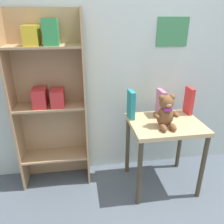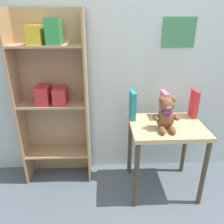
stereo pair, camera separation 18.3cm
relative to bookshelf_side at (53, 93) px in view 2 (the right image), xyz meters
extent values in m
cube|color=silver|center=(0.85, 0.14, 0.38)|extent=(4.80, 0.06, 2.50)
cube|color=#3D8451|center=(1.12, 0.10, 0.51)|extent=(0.29, 0.01, 0.25)
cube|color=tan|center=(-0.30, -0.04, -0.09)|extent=(0.02, 0.25, 1.57)
cube|color=tan|center=(0.30, -0.04, -0.09)|extent=(0.02, 0.25, 1.57)
cube|color=tan|center=(0.00, 0.08, -0.09)|extent=(0.62, 0.02, 1.57)
cube|color=tan|center=(0.00, -0.04, -0.59)|extent=(0.59, 0.23, 0.02)
cube|color=tan|center=(0.00, -0.04, -0.09)|extent=(0.59, 0.23, 0.02)
cube|color=tan|center=(0.00, -0.04, 0.42)|extent=(0.59, 0.23, 0.02)
cube|color=gold|center=(-0.07, -0.05, 0.50)|extent=(0.11, 0.18, 0.15)
cube|color=#33934C|center=(0.07, -0.05, 0.52)|extent=(0.11, 0.18, 0.20)
cube|color=red|center=(-0.07, -0.05, 0.00)|extent=(0.11, 0.18, 0.16)
cube|color=red|center=(0.07, -0.05, -0.01)|extent=(0.11, 0.18, 0.14)
cube|color=tan|center=(0.98, -0.25, -0.23)|extent=(0.62, 0.50, 0.04)
cylinder|color=#453A29|center=(0.70, -0.47, -0.56)|extent=(0.04, 0.04, 0.62)
cylinder|color=#453A29|center=(1.26, -0.47, -0.56)|extent=(0.04, 0.04, 0.62)
cylinder|color=#453A29|center=(0.70, -0.03, -0.56)|extent=(0.04, 0.04, 0.62)
cylinder|color=#453A29|center=(1.26, -0.03, -0.56)|extent=(0.04, 0.04, 0.62)
ellipsoid|color=brown|center=(0.94, -0.31, -0.13)|extent=(0.14, 0.11, 0.17)
sphere|color=brown|center=(0.94, -0.31, 0.00)|extent=(0.12, 0.12, 0.12)
sphere|color=brown|center=(0.90, -0.31, 0.04)|extent=(0.05, 0.05, 0.05)
sphere|color=brown|center=(0.99, -0.31, 0.04)|extent=(0.05, 0.05, 0.05)
ellipsoid|color=#9B6842|center=(0.94, -0.36, -0.01)|extent=(0.05, 0.03, 0.03)
ellipsoid|color=brown|center=(0.86, -0.33, -0.11)|extent=(0.05, 0.09, 0.05)
ellipsoid|color=brown|center=(1.02, -0.33, -0.11)|extent=(0.05, 0.09, 0.05)
ellipsoid|color=brown|center=(0.90, -0.40, -0.19)|extent=(0.05, 0.10, 0.05)
ellipsoid|color=brown|center=(0.98, -0.40, -0.19)|extent=(0.05, 0.10, 0.05)
cube|color=#992D93|center=(0.94, -0.36, -0.05)|extent=(0.06, 0.02, 0.03)
cube|color=teal|center=(0.70, -0.11, -0.09)|extent=(0.05, 0.14, 0.25)
cube|color=#D17093|center=(0.98, -0.10, -0.09)|extent=(0.04, 0.15, 0.24)
cube|color=red|center=(1.26, -0.09, -0.09)|extent=(0.03, 0.13, 0.25)
camera|label=1|loc=(0.26, -1.86, 0.61)|focal=35.00mm
camera|label=2|loc=(0.44, -1.88, 0.61)|focal=35.00mm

